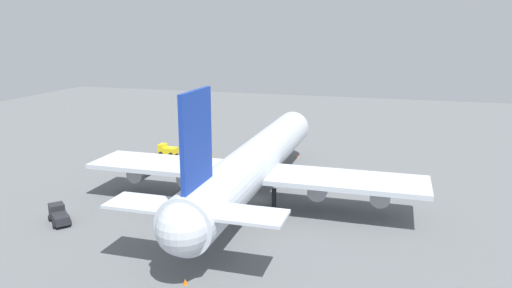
{
  "coord_description": "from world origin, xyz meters",
  "views": [
    {
      "loc": [
        -68.36,
        -20.24,
        26.47
      ],
      "look_at": [
        0.0,
        0.0,
        9.03
      ],
      "focal_mm": 33.66,
      "sensor_mm": 36.0,
      "label": 1
    }
  ],
  "objects_px": {
    "pushback_tractor": "(167,150)",
    "fuel_truck": "(59,215)",
    "cargo_airplane": "(256,162)",
    "safety_cone_tail": "(185,282)",
    "maintenance_van": "(200,159)",
    "safety_cone_nose": "(298,156)"
  },
  "relations": [
    {
      "from": "pushback_tractor",
      "to": "fuel_truck",
      "type": "bearing_deg",
      "value": -176.89
    },
    {
      "from": "fuel_truck",
      "to": "pushback_tractor",
      "type": "xyz_separation_m",
      "value": [
        37.08,
        2.02,
        -0.01
      ]
    },
    {
      "from": "cargo_airplane",
      "to": "safety_cone_tail",
      "type": "distance_m",
      "value": 27.28
    },
    {
      "from": "pushback_tractor",
      "to": "maintenance_van",
      "type": "xyz_separation_m",
      "value": [
        -4.21,
        -9.32,
        -0.11
      ]
    },
    {
      "from": "fuel_truck",
      "to": "safety_cone_nose",
      "type": "bearing_deg",
      "value": -29.89
    },
    {
      "from": "safety_cone_nose",
      "to": "safety_cone_tail",
      "type": "relative_size",
      "value": 0.94
    },
    {
      "from": "cargo_airplane",
      "to": "safety_cone_nose",
      "type": "xyz_separation_m",
      "value": [
        26.8,
        -1.16,
        -5.87
      ]
    },
    {
      "from": "fuel_truck",
      "to": "safety_cone_tail",
      "type": "relative_size",
      "value": 7.26
    },
    {
      "from": "cargo_airplane",
      "to": "maintenance_van",
      "type": "height_order",
      "value": "cargo_airplane"
    },
    {
      "from": "cargo_airplane",
      "to": "safety_cone_tail",
      "type": "bearing_deg",
      "value": -179.75
    },
    {
      "from": "safety_cone_nose",
      "to": "fuel_truck",
      "type": "bearing_deg",
      "value": 150.11
    },
    {
      "from": "pushback_tractor",
      "to": "safety_cone_nose",
      "type": "height_order",
      "value": "pushback_tractor"
    },
    {
      "from": "fuel_truck",
      "to": "safety_cone_tail",
      "type": "xyz_separation_m",
      "value": [
        -10.24,
        -23.78,
        -0.81
      ]
    },
    {
      "from": "pushback_tractor",
      "to": "maintenance_van",
      "type": "height_order",
      "value": "pushback_tractor"
    },
    {
      "from": "cargo_airplane",
      "to": "pushback_tractor",
      "type": "bearing_deg",
      "value": 51.16
    },
    {
      "from": "cargo_airplane",
      "to": "safety_cone_nose",
      "type": "distance_m",
      "value": 27.46
    },
    {
      "from": "cargo_airplane",
      "to": "maintenance_van",
      "type": "bearing_deg",
      "value": 44.81
    },
    {
      "from": "fuel_truck",
      "to": "pushback_tractor",
      "type": "distance_m",
      "value": 37.14
    },
    {
      "from": "cargo_airplane",
      "to": "safety_cone_nose",
      "type": "bearing_deg",
      "value": -2.48
    },
    {
      "from": "pushback_tractor",
      "to": "safety_cone_nose",
      "type": "distance_m",
      "value": 27.55
    },
    {
      "from": "maintenance_van",
      "to": "safety_cone_nose",
      "type": "relative_size",
      "value": 8.19
    },
    {
      "from": "cargo_airplane",
      "to": "safety_cone_tail",
      "type": "height_order",
      "value": "cargo_airplane"
    }
  ]
}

